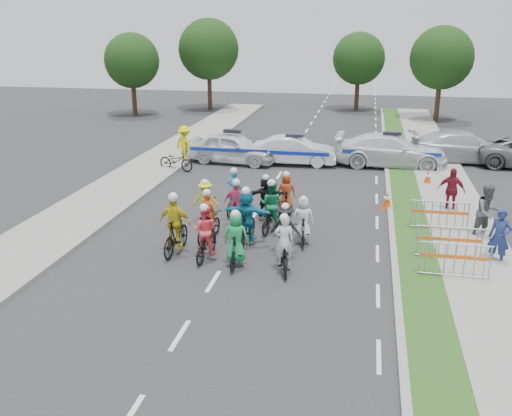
% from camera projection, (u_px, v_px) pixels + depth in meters
% --- Properties ---
extents(ground, '(90.00, 90.00, 0.00)m').
position_uv_depth(ground, '(213.00, 281.00, 16.22)').
color(ground, '#28282B').
rests_on(ground, ground).
extents(curb_right, '(0.20, 60.00, 0.12)m').
position_uv_depth(curb_right, '(392.00, 231.00, 19.93)').
color(curb_right, gray).
rests_on(curb_right, ground).
extents(grass_strip, '(1.20, 60.00, 0.11)m').
position_uv_depth(grass_strip, '(412.00, 233.00, 19.80)').
color(grass_strip, '#244A17').
rests_on(grass_strip, ground).
extents(sidewalk_right, '(2.40, 60.00, 0.13)m').
position_uv_depth(sidewalk_right, '(467.00, 236.00, 19.46)').
color(sidewalk_right, gray).
rests_on(sidewalk_right, ground).
extents(sidewalk_left, '(3.00, 60.00, 0.13)m').
position_uv_depth(sidewalk_left, '(85.00, 211.00, 22.06)').
color(sidewalk_left, gray).
rests_on(sidewalk_left, ground).
extents(rider_0, '(0.96, 1.88, 1.83)m').
position_uv_depth(rider_0, '(284.00, 252.00, 16.73)').
color(rider_0, black).
rests_on(rider_0, ground).
extents(rider_1, '(0.77, 1.73, 1.82)m').
position_uv_depth(rider_1, '(236.00, 244.00, 17.04)').
color(rider_1, black).
rests_on(rider_1, ground).
extents(rider_2, '(0.79, 1.81, 1.82)m').
position_uv_depth(rider_2, '(206.00, 238.00, 17.61)').
color(rider_2, black).
rests_on(rider_2, ground).
extents(rider_3, '(1.05, 1.97, 2.04)m').
position_uv_depth(rider_3, '(175.00, 230.00, 17.97)').
color(rider_3, black).
rests_on(rider_3, ground).
extents(rider_4, '(1.01, 1.75, 1.73)m').
position_uv_depth(rider_4, '(285.00, 234.00, 17.93)').
color(rider_4, black).
rests_on(rider_4, ground).
extents(rider_5, '(1.62, 1.93, 1.99)m').
position_uv_depth(rider_5, '(246.00, 220.00, 18.72)').
color(rider_5, black).
rests_on(rider_5, ground).
extents(rider_6, '(0.87, 1.85, 1.82)m').
position_uv_depth(rider_6, '(208.00, 223.00, 19.12)').
color(rider_6, black).
rests_on(rider_6, ground).
extents(rider_7, '(0.76, 1.64, 1.68)m').
position_uv_depth(rider_7, '(303.00, 225.00, 18.80)').
color(rider_7, black).
rests_on(rider_7, ground).
extents(rider_8, '(0.97, 1.95, 1.90)m').
position_uv_depth(rider_8, '(271.00, 212.00, 19.96)').
color(rider_8, black).
rests_on(rider_8, ground).
extents(rider_9, '(0.94, 1.78, 1.85)m').
position_uv_depth(rider_9, '(237.00, 209.00, 20.18)').
color(rider_9, black).
rests_on(rider_9, ground).
extents(rider_10, '(0.95, 1.67, 1.69)m').
position_uv_depth(rider_10, '(206.00, 206.00, 20.72)').
color(rider_10, black).
rests_on(rider_10, ground).
extents(rider_11, '(1.48, 1.76, 1.79)m').
position_uv_depth(rider_11, '(266.00, 201.00, 20.99)').
color(rider_11, black).
rests_on(rider_11, ground).
extents(rider_12, '(0.81, 1.85, 1.83)m').
position_uv_depth(rider_12, '(235.00, 198.00, 21.81)').
color(rider_12, black).
rests_on(rider_12, ground).
extents(rider_13, '(0.79, 1.70, 1.73)m').
position_uv_depth(rider_13, '(286.00, 198.00, 21.64)').
color(rider_13, black).
rests_on(rider_13, ground).
extents(police_car_0, '(4.87, 2.47, 1.59)m').
position_uv_depth(police_car_0, '(233.00, 148.00, 29.63)').
color(police_car_0, white).
rests_on(police_car_0, ground).
extents(police_car_1, '(4.39, 1.68, 1.43)m').
position_uv_depth(police_car_1, '(294.00, 151.00, 29.32)').
color(police_car_1, white).
rests_on(police_car_1, ground).
extents(police_car_2, '(5.65, 2.39, 1.63)m').
position_uv_depth(police_car_2, '(391.00, 151.00, 28.88)').
color(police_car_2, white).
rests_on(police_car_2, ground).
extents(civilian_sedan, '(5.71, 2.73, 1.60)m').
position_uv_depth(civilian_sedan, '(464.00, 147.00, 29.76)').
color(civilian_sedan, '#BABBC0').
rests_on(civilian_sedan, ground).
extents(spectator_0, '(0.75, 0.63, 1.77)m').
position_uv_depth(spectator_0, '(499.00, 237.00, 17.11)').
color(spectator_0, navy).
rests_on(spectator_0, ground).
extents(spectator_1, '(1.16, 1.08, 1.92)m').
position_uv_depth(spectator_1, '(487.00, 212.00, 19.12)').
color(spectator_1, '#515256').
rests_on(spectator_1, ground).
extents(spectator_2, '(1.11, 0.71, 1.76)m').
position_uv_depth(spectator_2, '(451.00, 190.00, 21.85)').
color(spectator_2, maroon).
rests_on(spectator_2, ground).
extents(marshal_hiviz, '(1.41, 1.19, 1.90)m').
position_uv_depth(marshal_hiviz, '(185.00, 144.00, 29.81)').
color(marshal_hiviz, yellow).
rests_on(marshal_hiviz, ground).
extents(barrier_0, '(2.00, 0.52, 1.12)m').
position_uv_depth(barrier_0, '(455.00, 262.00, 16.14)').
color(barrier_0, '#A5A8AD').
rests_on(barrier_0, ground).
extents(barrier_1, '(2.01, 0.52, 1.12)m').
position_uv_depth(barrier_1, '(449.00, 244.00, 17.44)').
color(barrier_1, '#A5A8AD').
rests_on(barrier_1, ground).
extents(barrier_2, '(2.00, 0.50, 1.12)m').
position_uv_depth(barrier_2, '(439.00, 217.00, 19.90)').
color(barrier_2, '#A5A8AD').
rests_on(barrier_2, ground).
extents(cone_0, '(0.40, 0.40, 0.70)m').
position_uv_depth(cone_0, '(387.00, 201.00, 22.39)').
color(cone_0, '#F24C0C').
rests_on(cone_0, ground).
extents(cone_1, '(0.40, 0.40, 0.70)m').
position_uv_depth(cone_1, '(428.00, 178.00, 25.62)').
color(cone_1, '#F24C0C').
rests_on(cone_1, ground).
extents(parked_bike, '(2.00, 1.13, 1.00)m').
position_uv_depth(parked_bike, '(176.00, 161.00, 28.15)').
color(parked_bike, black).
rests_on(parked_bike, ground).
extents(tree_0, '(4.20, 4.20, 6.30)m').
position_uv_depth(tree_0, '(132.00, 61.00, 43.60)').
color(tree_0, '#382619').
rests_on(tree_0, ground).
extents(tree_1, '(4.55, 4.55, 6.82)m').
position_uv_depth(tree_1, '(442.00, 58.00, 41.12)').
color(tree_1, '#382619').
rests_on(tree_1, ground).
extents(tree_3, '(4.90, 4.90, 7.35)m').
position_uv_depth(tree_3, '(209.00, 49.00, 46.19)').
color(tree_3, '#382619').
rests_on(tree_3, ground).
extents(tree_4, '(4.20, 4.20, 6.30)m').
position_uv_depth(tree_4, '(359.00, 59.00, 46.06)').
color(tree_4, '#382619').
rests_on(tree_4, ground).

